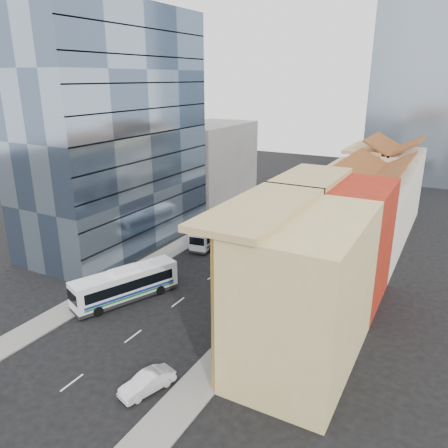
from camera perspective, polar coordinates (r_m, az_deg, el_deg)
The scene contains 14 objects.
ground at distance 39.78m, azimuth -12.75°, elevation -14.80°, with size 200.00×200.00×0.00m, color black.
sidewalk_right at distance 53.06m, azimuth 10.37°, elevation -5.65°, with size 3.00×90.00×0.15m, color slate.
sidewalk_left at distance 59.96m, azimuth -5.19°, elevation -2.51°, with size 3.00×90.00×0.15m, color slate.
shophouse_tan at distance 34.38m, azimuth 10.51°, elevation -8.72°, with size 8.00×14.00×12.00m, color #D8C27C.
shophouse_red at distance 45.05m, azimuth 15.39°, elevation -2.35°, with size 8.00×10.00×12.00m, color #A72512.
shophouse_cream_near at distance 54.19m, azimuth 17.72°, elevation -0.14°, with size 8.00×9.00×10.00m, color silver.
shophouse_cream_mid at distance 62.70m, azimuth 19.39°, elevation 2.18°, with size 8.00×9.00×10.00m, color silver.
shophouse_cream_far at distance 72.68m, azimuth 20.88°, elevation 4.58°, with size 8.00×12.00×11.00m, color silver.
office_tower at distance 59.26m, azimuth -14.28°, elevation 11.66°, with size 12.00×26.00×30.00m, color #44546B.
office_block_far at distance 78.26m, azimuth -1.80°, elevation 7.85°, with size 10.00×18.00×14.00m, color gray.
bus_left_near at distance 45.62m, azimuth -12.75°, elevation -7.66°, with size 2.58×10.99×3.53m, color white, non-canonical shape.
bus_left_far at distance 59.71m, azimuth -1.51°, elevation -0.94°, with size 2.37×10.13×3.25m, color silver, non-canonical shape.
bus_right at distance 49.39m, azimuth 5.43°, elevation -5.35°, with size 2.35×10.04×3.22m, color white, non-canonical shape.
sedan_right at distance 33.97m, azimuth -10.02°, elevation -19.71°, with size 1.47×4.22×1.39m, color silver.
Camera 1 is at (22.92, -24.30, 21.61)m, focal length 35.00 mm.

